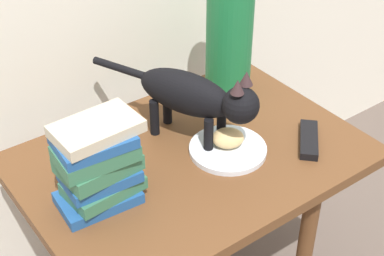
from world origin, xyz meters
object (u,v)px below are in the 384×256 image
at_px(plate, 228,149).
at_px(tv_remote, 309,140).
at_px(green_vase, 229,39).
at_px(bread_roll, 228,138).
at_px(book_stack, 98,164).
at_px(cat, 196,96).
at_px(side_table, 192,179).

bearing_deg(plate, tv_remote, -26.27).
xyz_separation_m(plate, green_vase, (0.18, 0.23, 0.16)).
height_order(bread_roll, book_stack, book_stack).
height_order(plate, bread_roll, bread_roll).
bearing_deg(cat, green_vase, 32.79).
xyz_separation_m(side_table, bread_roll, (0.08, -0.04, 0.12)).
xyz_separation_m(bread_roll, book_stack, (-0.34, 0.03, 0.06)).
bearing_deg(green_vase, side_table, -144.88).
relative_size(side_table, bread_roll, 10.47).
bearing_deg(cat, tv_remote, -38.80).
bearing_deg(bread_roll, green_vase, 51.10).
bearing_deg(book_stack, cat, 10.83).
distance_m(bread_roll, cat, 0.13).
distance_m(book_stack, green_vase, 0.56).
distance_m(bread_roll, green_vase, 0.31).
xyz_separation_m(side_table, book_stack, (-0.26, -0.02, 0.18)).
bearing_deg(tv_remote, cat, 96.38).
distance_m(cat, green_vase, 0.26).
xyz_separation_m(side_table, green_vase, (0.26, 0.18, 0.24)).
distance_m(plate, green_vase, 0.33).
xyz_separation_m(green_vase, tv_remote, (0.01, -0.32, -0.15)).
relative_size(bread_roll, book_stack, 0.39).
relative_size(bread_roll, green_vase, 0.24).
xyz_separation_m(plate, bread_roll, (0.00, 0.00, 0.03)).
bearing_deg(cat, side_table, -134.82).
distance_m(side_table, green_vase, 0.40).
xyz_separation_m(cat, book_stack, (-0.30, -0.06, -0.03)).
xyz_separation_m(cat, green_vase, (0.22, 0.14, 0.03)).
bearing_deg(plate, green_vase, 51.28).
xyz_separation_m(book_stack, green_vase, (0.52, 0.20, 0.06)).
bearing_deg(green_vase, bread_roll, -128.90).
bearing_deg(plate, book_stack, 175.10).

